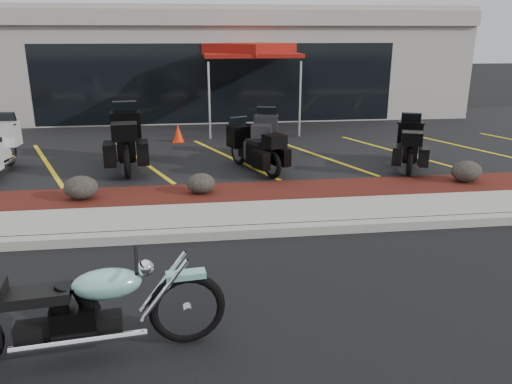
{
  "coord_description": "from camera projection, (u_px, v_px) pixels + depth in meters",
  "views": [
    {
      "loc": [
        -0.95,
        -6.49,
        3.12
      ],
      "look_at": [
        0.06,
        1.2,
        0.64
      ],
      "focal_mm": 35.0,
      "sensor_mm": 36.0,
      "label": 1
    }
  ],
  "objects": [
    {
      "name": "ground",
      "position": [
        263.0,
        260.0,
        7.2
      ],
      "size": [
        90.0,
        90.0,
        0.0
      ],
      "primitive_type": "plane",
      "color": "black",
      "rests_on": "ground"
    },
    {
      "name": "curb",
      "position": [
        255.0,
        231.0,
        8.02
      ],
      "size": [
        24.0,
        0.25,
        0.15
      ],
      "primitive_type": "cube",
      "color": "gray",
      "rests_on": "ground"
    },
    {
      "name": "sidewalk",
      "position": [
        250.0,
        216.0,
        8.69
      ],
      "size": [
        24.0,
        1.2,
        0.15
      ],
      "primitive_type": "cube",
      "color": "gray",
      "rests_on": "ground"
    },
    {
      "name": "mulch_bed",
      "position": [
        242.0,
        195.0,
        9.82
      ],
      "size": [
        24.0,
        1.2,
        0.16
      ],
      "primitive_type": "cube",
      "color": "#37160C",
      "rests_on": "ground"
    },
    {
      "name": "upper_lot",
      "position": [
        224.0,
        140.0,
        14.92
      ],
      "size": [
        26.0,
        9.6,
        0.15
      ],
      "primitive_type": "cube",
      "color": "black",
      "rests_on": "ground"
    },
    {
      "name": "dealership_building",
      "position": [
        212.0,
        62.0,
        20.25
      ],
      "size": [
        18.0,
        8.16,
        4.0
      ],
      "color": "gray",
      "rests_on": "ground"
    },
    {
      "name": "boulder_left",
      "position": [
        81.0,
        188.0,
        9.25
      ],
      "size": [
        0.63,
        0.52,
        0.44
      ],
      "primitive_type": "ellipsoid",
      "color": "black",
      "rests_on": "mulch_bed"
    },
    {
      "name": "boulder_mid",
      "position": [
        201.0,
        183.0,
        9.61
      ],
      "size": [
        0.55,
        0.46,
        0.39
      ],
      "primitive_type": "ellipsoid",
      "color": "black",
      "rests_on": "mulch_bed"
    },
    {
      "name": "boulder_right",
      "position": [
        466.0,
        171.0,
        10.34
      ],
      "size": [
        0.63,
        0.52,
        0.44
      ],
      "primitive_type": "ellipsoid",
      "color": "black",
      "rests_on": "mulch_bed"
    },
    {
      "name": "hero_cruiser",
      "position": [
        187.0,
        298.0,
        5.12
      ],
      "size": [
        3.05,
        1.09,
        1.05
      ],
      "primitive_type": null,
      "rotation": [
        0.0,
        0.0,
        0.11
      ],
      "color": "#79BCAD",
      "rests_on": "ground"
    },
    {
      "name": "touring_white",
      "position": [
        7.0,
        139.0,
        11.52
      ],
      "size": [
        0.96,
        2.21,
        1.26
      ],
      "primitive_type": null,
      "rotation": [
        0.0,
        0.0,
        1.51
      ],
      "color": "silver",
      "rests_on": "upper_lot"
    },
    {
      "name": "touring_black_front",
      "position": [
        126.0,
        130.0,
        12.09
      ],
      "size": [
        1.19,
        2.55,
        1.43
      ],
      "primitive_type": null,
      "rotation": [
        0.0,
        0.0,
        1.68
      ],
      "color": "black",
      "rests_on": "upper_lot"
    },
    {
      "name": "touring_black_mid",
      "position": [
        238.0,
        141.0,
        11.65
      ],
      "size": [
        1.5,
        2.09,
        1.14
      ],
      "primitive_type": null,
      "rotation": [
        0.0,
        0.0,
        2.01
      ],
      "color": "black",
      "rests_on": "upper_lot"
    },
    {
      "name": "touring_grey",
      "position": [
        266.0,
        130.0,
        12.68
      ],
      "size": [
        1.24,
        2.21,
        1.21
      ],
      "primitive_type": null,
      "rotation": [
        0.0,
        0.0,
        1.35
      ],
      "color": "#28282D",
      "rests_on": "upper_lot"
    },
    {
      "name": "touring_black_rear",
      "position": [
        409.0,
        137.0,
        12.0
      ],
      "size": [
        1.49,
        2.15,
        1.17
      ],
      "primitive_type": null,
      "rotation": [
        0.0,
        0.0,
        1.17
      ],
      "color": "black",
      "rests_on": "upper_lot"
    },
    {
      "name": "traffic_cone",
      "position": [
        178.0,
        133.0,
        14.19
      ],
      "size": [
        0.38,
        0.38,
        0.5
      ],
      "primitive_type": "cone",
      "rotation": [
        0.0,
        0.0,
        -0.28
      ],
      "color": "#F42C08",
      "rests_on": "upper_lot"
    },
    {
      "name": "popup_canopy",
      "position": [
        250.0,
        52.0,
        15.41
      ],
      "size": [
        3.56,
        3.56,
        2.67
      ],
      "rotation": [
        0.0,
        0.0,
        -0.29
      ],
      "color": "silver",
      "rests_on": "upper_lot"
    }
  ]
}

